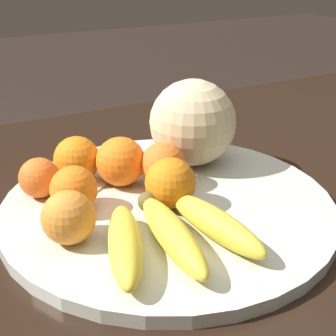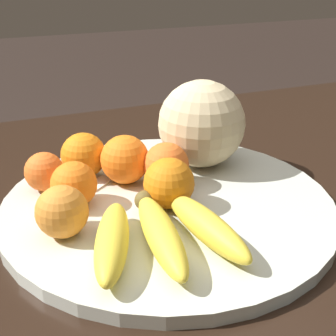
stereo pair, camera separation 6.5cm
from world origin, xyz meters
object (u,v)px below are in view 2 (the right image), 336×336
at_px(orange_front_right, 74,184).
at_px(orange_side_extra, 84,155).
at_px(orange_mid_center, 169,183).
at_px(orange_back_right, 61,210).
at_px(fruit_bowl, 168,204).
at_px(produce_tag, 103,181).
at_px(orange_front_left, 125,159).
at_px(orange_back_left, 44,172).
at_px(orange_top_small, 166,165).
at_px(banana_bunch, 160,233).
at_px(melon, 202,124).
at_px(kitchen_table, 209,259).

distance_m(orange_front_right, orange_side_extra, 0.09).
bearing_deg(orange_mid_center, orange_back_right, 5.31).
xyz_separation_m(fruit_bowl, produce_tag, (0.07, -0.09, 0.01)).
height_order(orange_front_left, orange_back_left, orange_front_left).
distance_m(orange_front_right, orange_top_small, 0.14).
xyz_separation_m(orange_back_right, orange_side_extra, (-0.06, -0.15, 0.00)).
relative_size(fruit_bowl, produce_tag, 6.82).
bearing_deg(orange_front_right, orange_side_extra, -110.95).
relative_size(banana_bunch, orange_top_small, 2.80).
bearing_deg(orange_side_extra, fruit_bowl, 127.39).
distance_m(melon, orange_front_right, 0.23).
bearing_deg(orange_top_small, orange_back_right, 23.20).
xyz_separation_m(banana_bunch, orange_front_right, (0.07, -0.14, 0.01)).
xyz_separation_m(orange_front_right, produce_tag, (-0.05, -0.06, -0.03)).
relative_size(banana_bunch, orange_front_right, 2.98).
relative_size(orange_front_right, produce_tag, 0.93).
bearing_deg(orange_top_small, orange_front_right, 2.95).
distance_m(fruit_bowl, melon, 0.16).
distance_m(fruit_bowl, orange_side_extra, 0.16).
bearing_deg(banana_bunch, fruit_bowl, 159.34).
distance_m(orange_top_small, orange_side_extra, 0.13).
bearing_deg(orange_top_small, melon, -147.10).
bearing_deg(orange_mid_center, fruit_bowl, -108.02).
relative_size(banana_bunch, orange_back_right, 2.90).
bearing_deg(orange_back_left, orange_top_small, 161.79).
relative_size(orange_back_right, produce_tag, 0.95).
height_order(orange_mid_center, orange_side_extra, same).
bearing_deg(melon, fruit_bowl, 44.43).
bearing_deg(banana_bunch, orange_front_left, -178.30).
relative_size(melon, orange_back_right, 2.13).
xyz_separation_m(banana_bunch, produce_tag, (0.02, -0.20, -0.02)).
distance_m(fruit_bowl, orange_back_right, 0.16).
bearing_deg(orange_back_left, orange_mid_center, 142.83).
height_order(banana_bunch, orange_back_left, orange_back_left).
bearing_deg(orange_back_left, banana_bunch, 117.07).
bearing_deg(orange_back_right, kitchen_table, 178.84).
bearing_deg(fruit_bowl, banana_bunch, 63.16).
bearing_deg(orange_side_extra, orange_front_right, 69.05).
relative_size(kitchen_table, orange_back_right, 24.39).
xyz_separation_m(kitchen_table, fruit_bowl, (0.05, -0.04, 0.09)).
height_order(kitchen_table, orange_side_extra, orange_side_extra).
bearing_deg(produce_tag, orange_back_left, -42.76).
bearing_deg(kitchen_table, orange_front_right, -21.38).
relative_size(orange_top_small, produce_tag, 0.99).
relative_size(melon, orange_back_left, 2.42).
height_order(orange_top_small, produce_tag, orange_top_small).
relative_size(fruit_bowl, orange_top_small, 6.90).
distance_m(melon, orange_front_left, 0.14).
distance_m(kitchen_table, orange_front_left, 0.20).
xyz_separation_m(fruit_bowl, orange_back_left, (0.16, -0.10, 0.04)).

